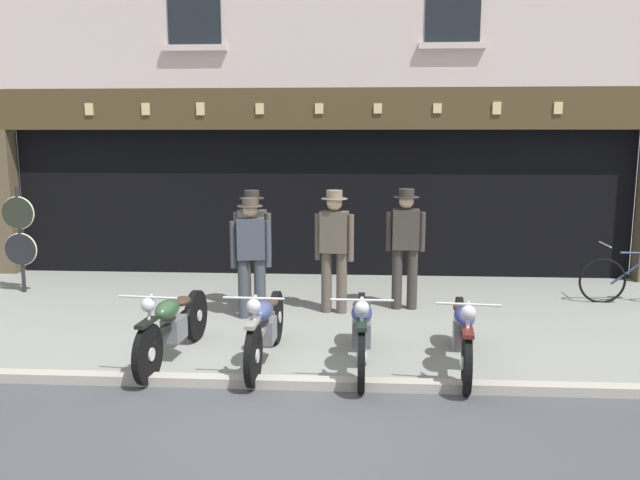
% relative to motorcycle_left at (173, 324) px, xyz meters
% --- Properties ---
extents(ground, '(23.93, 22.00, 0.18)m').
position_rel_motorcycle_left_xyz_m(ground, '(1.34, -1.76, -0.46)').
color(ground, gray).
extents(shop_facade, '(12.23, 4.42, 6.19)m').
position_rel_motorcycle_left_xyz_m(shop_facade, '(1.34, 6.25, 1.28)').
color(shop_facade, black).
rests_on(shop_facade, ground).
extents(motorcycle_left, '(0.62, 2.03, 0.91)m').
position_rel_motorcycle_left_xyz_m(motorcycle_left, '(0.00, 0.00, 0.00)').
color(motorcycle_left, black).
rests_on(motorcycle_left, ground).
extents(motorcycle_center_left, '(0.62, 2.01, 0.92)m').
position_rel_motorcycle_left_xyz_m(motorcycle_center_left, '(1.04, -0.02, 0.00)').
color(motorcycle_center_left, black).
rests_on(motorcycle_center_left, ground).
extents(motorcycle_center, '(0.62, 1.98, 0.92)m').
position_rel_motorcycle_left_xyz_m(motorcycle_center, '(2.10, -0.08, 0.01)').
color(motorcycle_center, black).
rests_on(motorcycle_center, ground).
extents(motorcycle_center_right, '(0.62, 2.00, 0.90)m').
position_rel_motorcycle_left_xyz_m(motorcycle_center_right, '(3.19, -0.05, -0.01)').
color(motorcycle_center_right, black).
rests_on(motorcycle_center_right, ground).
extents(salesman_left, '(0.55, 0.34, 1.67)m').
position_rel_motorcycle_left_xyz_m(salesman_left, '(0.59, 1.74, 0.51)').
color(salesman_left, '#3D424C').
rests_on(salesman_left, ground).
extents(shopkeeper_center, '(0.55, 0.37, 1.75)m').
position_rel_motorcycle_left_xyz_m(shopkeeper_center, '(1.72, 2.06, 0.56)').
color(shopkeeper_center, brown).
rests_on(shopkeeper_center, ground).
extents(salesman_right, '(0.56, 0.36, 1.75)m').
position_rel_motorcycle_left_xyz_m(salesman_right, '(2.73, 2.32, 0.57)').
color(salesman_right, '#38332D').
rests_on(salesman_right, ground).
extents(assistant_far_right, '(0.56, 0.35, 1.73)m').
position_rel_motorcycle_left_xyz_m(assistant_far_right, '(0.53, 2.23, 0.54)').
color(assistant_far_right, '#47423D').
rests_on(assistant_far_right, ground).
extents(tyre_sign_pole, '(0.53, 0.06, 1.71)m').
position_rel_motorcycle_left_xyz_m(tyre_sign_pole, '(-3.33, 2.92, 0.56)').
color(tyre_sign_pole, '#232328').
rests_on(tyre_sign_pole, ground).
extents(advert_board_near, '(0.73, 0.03, 0.96)m').
position_rel_motorcycle_left_xyz_m(advert_board_near, '(3.92, 4.62, 1.28)').
color(advert_board_near, beige).
extents(advert_board_far, '(0.78, 0.03, 0.91)m').
position_rel_motorcycle_left_xyz_m(advert_board_far, '(5.15, 4.62, 1.27)').
color(advert_board_far, beige).
extents(leaning_bicycle, '(1.71, 0.50, 0.94)m').
position_rel_motorcycle_left_xyz_m(leaning_bicycle, '(6.26, 2.84, -0.05)').
color(leaning_bicycle, black).
rests_on(leaning_bicycle, ground).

